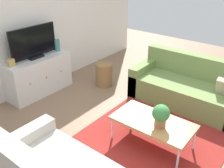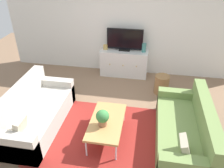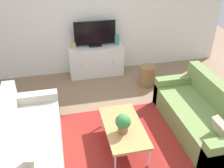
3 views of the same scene
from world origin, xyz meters
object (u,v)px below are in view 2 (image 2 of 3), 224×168
couch_left_side (33,114)px  glass_vase (144,48)px  couch_right_side (187,132)px  flat_screen_tv (125,40)px  tv_console (124,63)px  wicker_basket (162,84)px  potted_plant (103,117)px  coffee_table (107,122)px  mantel_clock (106,47)px

couch_left_side → glass_vase: 3.13m
couch_right_side → flat_screen_tv: bearing=120.6°
tv_console → flat_screen_tv: 0.64m
tv_console → wicker_basket: size_ratio=2.73×
couch_left_side → wicker_basket: bearing=33.4°
potted_plant → wicker_basket: (1.04, 1.82, -0.33)m
couch_left_side → tv_console: size_ratio=1.55×
couch_left_side → potted_plant: 1.46m
couch_right_side → tv_console: size_ratio=1.55×
couch_right_side → coffee_table: couch_right_side is taller
tv_console → potted_plant: bearing=-90.8°
couch_right_side → mantel_clock: bearing=129.0°
couch_left_side → potted_plant: couch_left_side is taller
wicker_basket → couch_left_side: bearing=-146.6°
mantel_clock → wicker_basket: (1.50, -0.75, -0.54)m
flat_screen_tv → mantel_clock: flat_screen_tv is taller
coffee_table → wicker_basket: (1.00, 1.70, -0.13)m
couch_right_side → tv_console: (-1.42, 2.37, 0.08)m
tv_console → couch_left_side: bearing=-121.5°
coffee_table → tv_console: tv_console is taller
flat_screen_tv → wicker_basket: flat_screen_tv is taller
couch_left_side → couch_right_side: size_ratio=1.00×
tv_console → wicker_basket: 1.26m
coffee_table → potted_plant: size_ratio=3.48×
mantel_clock → wicker_basket: size_ratio=0.29×
coffee_table → tv_console: size_ratio=0.87×
flat_screen_tv → wicker_basket: 1.48m
tv_console → wicker_basket: (1.00, -0.75, -0.13)m
couch_right_side → wicker_basket: bearing=104.4°
couch_right_side → mantel_clock: (-1.92, 2.37, 0.50)m
flat_screen_tv → glass_vase: 0.53m
potted_plant → glass_vase: size_ratio=1.37×
potted_plant → glass_vase: 2.64m
couch_left_side → coffee_table: (1.46, -0.07, 0.08)m
potted_plant → flat_screen_tv: size_ratio=0.34×
glass_vase → mantel_clock: glass_vase is taller
tv_console → glass_vase: glass_vase is taller
couch_left_side → couch_right_side: (2.88, 0.00, 0.00)m
potted_plant → glass_vase: (0.54, 2.57, 0.26)m
mantel_clock → wicker_basket: mantel_clock is taller
couch_right_side → coffee_table: size_ratio=1.77×
coffee_table → mantel_clock: (-0.51, 2.45, 0.41)m
tv_console → glass_vase: (0.50, 0.00, 0.47)m
coffee_table → glass_vase: glass_vase is taller
wicker_basket → couch_right_side: bearing=-75.6°
potted_plant → coffee_table: bearing=70.3°
potted_plant → tv_console: (0.04, 2.57, -0.21)m
couch_right_side → tv_console: couch_right_side is taller
tv_console → mantel_clock: bearing=180.0°
couch_left_side → mantel_clock: bearing=68.1°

